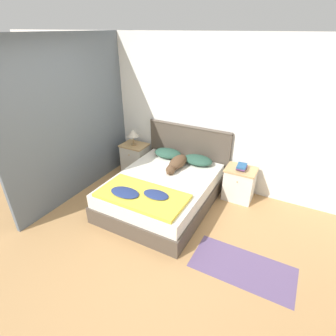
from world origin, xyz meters
TOP-DOWN VIEW (x-y plane):
  - ground_plane at (0.00, 0.00)m, footprint 16.00×16.00m
  - wall_back at (0.00, 2.13)m, footprint 9.00×0.06m
  - wall_side_left at (-1.56, 1.05)m, footprint 0.06×3.10m
  - bed at (-0.06, 1.08)m, footprint 1.50×1.92m
  - headboard at (-0.06, 2.06)m, footprint 1.58×0.06m
  - nightstand_left at (-1.12, 1.83)m, footprint 0.49×0.40m
  - nightstand_right at (0.99, 1.83)m, footprint 0.49×0.40m
  - pillow_left at (-0.36, 1.81)m, footprint 0.52×0.34m
  - pillow_right at (0.23, 1.81)m, footprint 0.52×0.34m
  - quilt at (-0.07, 0.49)m, footprint 1.26×0.66m
  - dog at (-0.02, 1.51)m, footprint 0.24×0.70m
  - book_stack at (0.99, 1.81)m, footprint 0.16×0.22m
  - table_lamp at (-1.12, 1.81)m, footprint 0.24×0.24m
  - rug at (1.45, 0.39)m, footprint 1.23×0.61m

SIDE VIEW (x-z plane):
  - ground_plane at x=0.00m, z-range 0.00..0.00m
  - rug at x=1.45m, z-range 0.00..0.00m
  - bed at x=-0.06m, z-range 0.00..0.48m
  - nightstand_left at x=-1.12m, z-range 0.00..0.57m
  - nightstand_right at x=0.99m, z-range 0.00..0.57m
  - quilt at x=-0.07m, z-range 0.47..0.56m
  - headboard at x=-0.06m, z-range 0.02..1.09m
  - pillow_left at x=-0.36m, z-range 0.48..0.63m
  - pillow_right at x=0.23m, z-range 0.48..0.63m
  - dog at x=-0.02m, z-range 0.48..0.67m
  - book_stack at x=0.99m, z-range 0.57..0.66m
  - table_lamp at x=-1.12m, z-range 0.65..0.96m
  - wall_back at x=0.00m, z-range 0.00..2.55m
  - wall_side_left at x=-1.56m, z-range 0.00..2.55m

